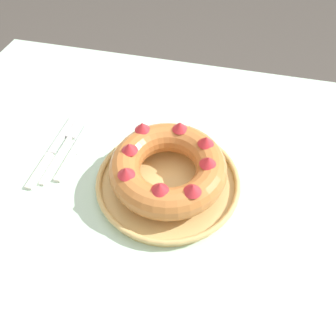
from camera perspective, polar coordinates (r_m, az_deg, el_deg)
ground_plane at (r=1.41m, az=0.13°, el=-23.01°), size 8.00×8.00×0.00m
dining_table at (r=0.79m, az=0.21°, el=-8.78°), size 1.38×1.06×0.76m
serving_dish at (r=0.73m, az=0.00°, el=-2.32°), size 0.32×0.32×0.03m
bundt_cake at (r=0.69m, az=-0.00°, el=0.10°), size 0.25×0.25×0.08m
fork at (r=0.85m, az=-17.49°, el=3.65°), size 0.02×0.21×0.01m
serving_knife at (r=0.84m, az=-19.81°, el=2.29°), size 0.02×0.24×0.01m
cake_knife at (r=0.83m, az=-16.35°, el=2.20°), size 0.02×0.19×0.01m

